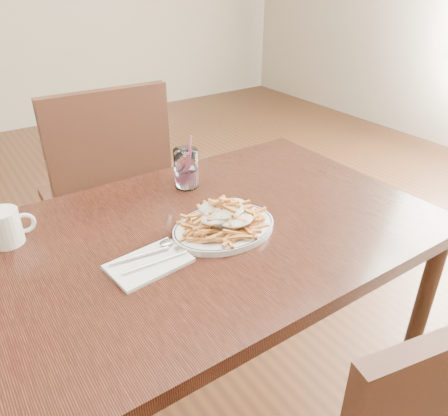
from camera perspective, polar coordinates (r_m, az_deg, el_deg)
floor at (r=1.70m, az=-1.25°, el=-24.22°), size 7.00×7.00×0.00m
table at (r=1.23m, az=-1.59°, el=-5.33°), size 1.20×0.80×0.75m
chair_far at (r=1.85m, az=-14.91°, el=2.45°), size 0.48×0.48×0.99m
fries_plate at (r=1.15m, az=-0.00°, el=-2.60°), size 0.33×0.30×0.02m
loaded_fries at (r=1.13m, az=-0.00°, el=-0.75°), size 0.26×0.23×0.06m
napkin at (r=1.05m, az=-9.78°, el=-7.16°), size 0.20×0.14×0.01m
cutlery at (r=1.05m, az=-9.98°, el=-6.65°), size 0.20×0.07×0.01m
water_glass at (r=1.37m, az=-4.94°, el=4.87°), size 0.08×0.08×0.17m
coffee_mug at (r=1.22m, az=-26.65°, el=-2.26°), size 0.12×0.08×0.09m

